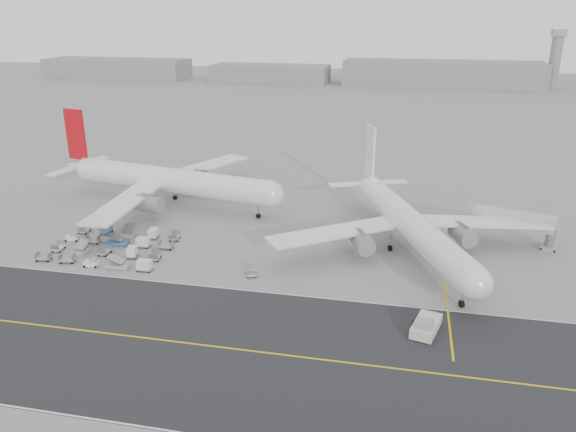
% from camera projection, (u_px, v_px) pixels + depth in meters
% --- Properties ---
extents(ground, '(700.00, 700.00, 0.00)m').
position_uv_depth(ground, '(253.00, 284.00, 89.34)').
color(ground, gray).
rests_on(ground, ground).
extents(taxiway, '(220.00, 59.00, 0.03)m').
position_uv_depth(taxiway, '(253.00, 351.00, 71.85)').
color(taxiway, '#2B2B2D').
rests_on(taxiway, ground).
extents(horizon_buildings, '(520.00, 28.00, 28.00)m').
position_uv_depth(horizon_buildings, '(422.00, 86.00, 322.27)').
color(horizon_buildings, gray).
rests_on(horizon_buildings, ground).
extents(control_tower, '(7.00, 7.00, 31.25)m').
position_uv_depth(control_tower, '(555.00, 58.00, 307.70)').
color(control_tower, gray).
rests_on(control_tower, ground).
extents(airliner_a, '(56.55, 55.39, 19.73)m').
position_uv_depth(airliner_a, '(166.00, 180.00, 124.30)').
color(airliner_a, white).
rests_on(airliner_a, ground).
extents(airliner_b, '(49.52, 50.57, 18.38)m').
position_uv_depth(airliner_b, '(409.00, 223.00, 100.27)').
color(airliner_b, white).
rests_on(airliner_b, ground).
extents(pushback_tug, '(4.52, 8.29, 2.34)m').
position_uv_depth(pushback_tug, '(426.00, 326.00, 75.79)').
color(pushback_tug, beige).
rests_on(pushback_tug, ground).
extents(jet_bridge, '(16.52, 7.97, 6.22)m').
position_uv_depth(jet_bridge, '(511.00, 220.00, 104.19)').
color(jet_bridge, gray).
rests_on(jet_bridge, ground).
extents(gse_cluster, '(29.07, 24.26, 1.97)m').
position_uv_depth(gse_cluster, '(113.00, 250.00, 102.22)').
color(gse_cluster, gray).
rests_on(gse_cluster, ground).
extents(stray_dolly, '(2.21, 2.79, 1.50)m').
position_uv_depth(stray_dolly, '(252.00, 275.00, 92.37)').
color(stray_dolly, silver).
rests_on(stray_dolly, ground).
extents(ground_crew_a, '(0.65, 0.53, 1.55)m').
position_uv_depth(ground_crew_a, '(413.00, 325.00, 76.45)').
color(ground_crew_a, black).
rests_on(ground_crew_a, ground).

